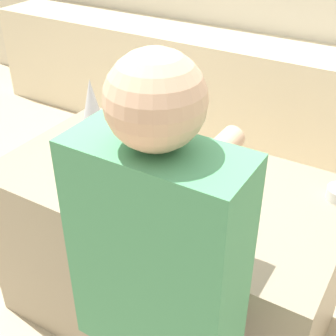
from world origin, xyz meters
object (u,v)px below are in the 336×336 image
Objects in this scene: gingerbread_house at (147,176)px; candy_bowl_behind_tray at (142,152)px; decorative_tree at (92,110)px; candy_bowl_far_left at (181,135)px; cookbook at (182,156)px; person at (160,325)px; candy_bowl_far_right at (133,121)px; baking_tray at (147,198)px.

candy_bowl_behind_tray is (-0.22, 0.28, -0.10)m from gingerbread_house.
candy_bowl_behind_tray is (0.30, -0.01, -0.14)m from decorative_tree.
candy_bowl_far_left is (0.08, 0.25, -0.00)m from candy_bowl_behind_tray.
candy_bowl_far_left is at bearing 121.27° from cookbook.
gingerbread_house is at bearing 126.43° from person.
person is (0.85, -1.09, 0.00)m from candy_bowl_far_right.
candy_bowl_behind_tray is 1.03m from person.
gingerbread_house reaches higher than candy_bowl_behind_tray.
candy_bowl_behind_tray is (0.23, -0.26, 0.00)m from candy_bowl_far_right.
gingerbread_house is 0.39m from cookbook.
gingerbread_house is 0.71m from candy_bowl_far_right.
baking_tray is at bearing -50.44° from candy_bowl_far_right.
candy_bowl_far_left is (-0.14, 0.54, 0.02)m from baking_tray.
person reaches higher than gingerbread_house.
decorative_tree is 0.30m from candy_bowl_far_right.
decorative_tree reaches higher than cookbook.
decorative_tree is at bearing -105.38° from candy_bowl_far_right.
person reaches higher than cookbook.
candy_bowl_behind_tray is 0.20m from cookbook.
baking_tray is at bearing -150.94° from gingerbread_house.
baking_tray is 0.25× the size of person.
candy_bowl_far_right is at bearing 129.60° from gingerbread_house.
cookbook is (-0.04, 0.37, -0.11)m from gingerbread_house.
decorative_tree is 0.51m from cookbook.
baking_tray is 1.54× the size of gingerbread_house.
gingerbread_house is 0.60m from decorative_tree.
candy_bowl_far_right is (-0.45, 0.55, 0.02)m from baking_tray.
decorative_tree reaches higher than candy_bowl_far_right.
candy_bowl_far_left is (0.31, -0.01, 0.00)m from candy_bowl_far_right.
baking_tray is at bearing -75.24° from candy_bowl_far_left.
decorative_tree is (-0.52, 0.30, 0.16)m from baking_tray.
decorative_tree is 0.47m from candy_bowl_far_left.
decorative_tree is 3.23× the size of candy_bowl_behind_tray.
cookbook is 0.12× the size of person.
gingerbread_house is 0.68m from person.
decorative_tree is 3.70× the size of candy_bowl_far_right.
candy_bowl_far_left is 0.48× the size of cookbook.
gingerbread_house is 2.84× the size of candy_bowl_far_left.
candy_bowl_far_right is (-0.45, 0.55, -0.10)m from gingerbread_house.
candy_bowl_far_right reaches higher than cookbook.
person is (0.40, -0.54, 0.02)m from baking_tray.
person is at bearing -64.15° from cookbook.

